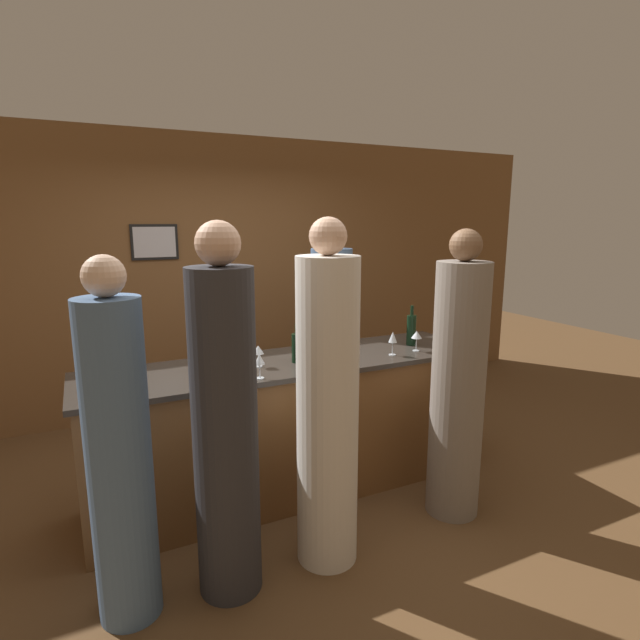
{
  "coord_description": "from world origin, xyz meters",
  "views": [
    {
      "loc": [
        -1.28,
        -3.15,
        1.96
      ],
      "look_at": [
        0.28,
        0.1,
        1.23
      ],
      "focal_mm": 28.0,
      "sensor_mm": 36.0,
      "label": 1
    }
  ],
  "objects_px": {
    "guest_0": "(458,386)",
    "wine_bottle_0": "(411,329)",
    "bartender": "(331,341)",
    "guest_2": "(119,457)",
    "guest_1": "(327,409)",
    "guest_3": "(225,427)",
    "wine_bottle_1": "(297,347)"
  },
  "relations": [
    {
      "from": "bartender",
      "to": "guest_0",
      "type": "bearing_deg",
      "value": 97.09
    },
    {
      "from": "guest_2",
      "to": "wine_bottle_0",
      "type": "bearing_deg",
      "value": 18.68
    },
    {
      "from": "wine_bottle_1",
      "to": "guest_3",
      "type": "bearing_deg",
      "value": -134.16
    },
    {
      "from": "guest_3",
      "to": "guest_0",
      "type": "bearing_deg",
      "value": 2.01
    },
    {
      "from": "guest_3",
      "to": "wine_bottle_1",
      "type": "distance_m",
      "value": 1.04
    },
    {
      "from": "guest_3",
      "to": "wine_bottle_1",
      "type": "relative_size",
      "value": 7.09
    },
    {
      "from": "bartender",
      "to": "guest_1",
      "type": "distance_m",
      "value": 1.73
    },
    {
      "from": "guest_0",
      "to": "wine_bottle_0",
      "type": "height_order",
      "value": "guest_0"
    },
    {
      "from": "bartender",
      "to": "wine_bottle_1",
      "type": "height_order",
      "value": "bartender"
    },
    {
      "from": "guest_3",
      "to": "bartender",
      "type": "bearing_deg",
      "value": 47.74
    },
    {
      "from": "bartender",
      "to": "guest_1",
      "type": "xyz_separation_m",
      "value": [
        -0.8,
        -1.53,
        0.04
      ]
    },
    {
      "from": "guest_1",
      "to": "guest_2",
      "type": "xyz_separation_m",
      "value": [
        -1.09,
        0.04,
        -0.07
      ]
    },
    {
      "from": "bartender",
      "to": "guest_1",
      "type": "height_order",
      "value": "guest_1"
    },
    {
      "from": "bartender",
      "to": "wine_bottle_0",
      "type": "height_order",
      "value": "bartender"
    },
    {
      "from": "wine_bottle_0",
      "to": "guest_3",
      "type": "bearing_deg",
      "value": -155.27
    },
    {
      "from": "guest_1",
      "to": "wine_bottle_0",
      "type": "relative_size",
      "value": 6.25
    },
    {
      "from": "wine_bottle_0",
      "to": "bartender",
      "type": "bearing_deg",
      "value": 114.86
    },
    {
      "from": "guest_1",
      "to": "wine_bottle_0",
      "type": "xyz_separation_m",
      "value": [
        1.14,
        0.8,
        0.19
      ]
    },
    {
      "from": "guest_2",
      "to": "wine_bottle_1",
      "type": "height_order",
      "value": "guest_2"
    },
    {
      "from": "guest_0",
      "to": "guest_3",
      "type": "relative_size",
      "value": 0.97
    },
    {
      "from": "guest_1",
      "to": "guest_0",
      "type": "bearing_deg",
      "value": 3.48
    },
    {
      "from": "bartender",
      "to": "wine_bottle_0",
      "type": "distance_m",
      "value": 0.83
    },
    {
      "from": "guest_3",
      "to": "wine_bottle_1",
      "type": "height_order",
      "value": "guest_3"
    },
    {
      "from": "wine_bottle_1",
      "to": "bartender",
      "type": "bearing_deg",
      "value": 49.63
    },
    {
      "from": "bartender",
      "to": "guest_3",
      "type": "distance_m",
      "value": 2.06
    },
    {
      "from": "guest_0",
      "to": "guest_2",
      "type": "xyz_separation_m",
      "value": [
        -2.07,
        -0.02,
        -0.04
      ]
    },
    {
      "from": "guest_1",
      "to": "guest_2",
      "type": "relative_size",
      "value": 1.09
    },
    {
      "from": "guest_0",
      "to": "guest_3",
      "type": "height_order",
      "value": "guest_3"
    },
    {
      "from": "wine_bottle_0",
      "to": "guest_0",
      "type": "bearing_deg",
      "value": -101.89
    },
    {
      "from": "guest_1",
      "to": "guest_2",
      "type": "bearing_deg",
      "value": 177.64
    },
    {
      "from": "guest_0",
      "to": "wine_bottle_0",
      "type": "bearing_deg",
      "value": 78.11
    },
    {
      "from": "guest_3",
      "to": "wine_bottle_0",
      "type": "height_order",
      "value": "guest_3"
    }
  ]
}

